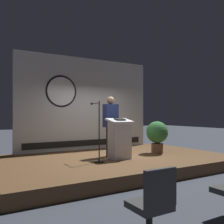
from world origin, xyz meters
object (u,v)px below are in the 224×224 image
(microphone_stand, at_px, (98,140))
(audience_chair_left, at_px, (153,200))
(speaker_person, at_px, (111,126))
(potted_plant, at_px, (157,134))
(podium, at_px, (120,139))

(microphone_stand, xyz_separation_m, audience_chair_left, (-1.01, -3.35, -0.35))
(speaker_person, xyz_separation_m, audience_chair_left, (-1.71, -3.92, -0.68))
(microphone_stand, distance_m, potted_plant, 2.25)
(speaker_person, height_order, potted_plant, speaker_person)
(speaker_person, relative_size, potted_plant, 1.74)
(speaker_person, bearing_deg, potted_plant, -9.06)
(speaker_person, height_order, microphone_stand, speaker_person)
(podium, relative_size, speaker_person, 0.64)
(speaker_person, bearing_deg, audience_chair_left, -113.56)
(potted_plant, relative_size, audience_chair_left, 1.11)
(speaker_person, distance_m, potted_plant, 1.57)
(podium, height_order, potted_plant, podium)
(potted_plant, bearing_deg, speaker_person, 170.94)
(potted_plant, bearing_deg, microphone_stand, -171.58)
(speaker_person, relative_size, microphone_stand, 1.11)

